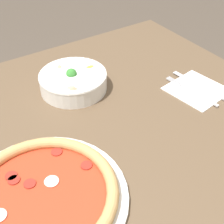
{
  "coord_description": "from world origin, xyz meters",
  "views": [
    {
      "loc": [
        -0.21,
        -0.52,
        1.29
      ],
      "look_at": [
        0.15,
        0.02,
        0.76
      ],
      "focal_mm": 50.0,
      "sensor_mm": 36.0,
      "label": 1
    }
  ],
  "objects_px": {
    "bowl": "(73,80)",
    "fork": "(192,91)",
    "pizza": "(42,196)",
    "knife": "(204,88)"
  },
  "relations": [
    {
      "from": "bowl",
      "to": "fork",
      "type": "xyz_separation_m",
      "value": [
        0.29,
        -0.21,
        -0.03
      ]
    },
    {
      "from": "pizza",
      "to": "fork",
      "type": "bearing_deg",
      "value": 11.37
    },
    {
      "from": "fork",
      "to": "knife",
      "type": "xyz_separation_m",
      "value": [
        0.04,
        -0.01,
        -0.0
      ]
    },
    {
      "from": "bowl",
      "to": "knife",
      "type": "bearing_deg",
      "value": -33.81
    },
    {
      "from": "knife",
      "to": "fork",
      "type": "bearing_deg",
      "value": 73.67
    },
    {
      "from": "pizza",
      "to": "bowl",
      "type": "bearing_deg",
      "value": 52.9
    },
    {
      "from": "pizza",
      "to": "fork",
      "type": "height_order",
      "value": "pizza"
    },
    {
      "from": "pizza",
      "to": "knife",
      "type": "xyz_separation_m",
      "value": [
        0.57,
        0.1,
        -0.01
      ]
    },
    {
      "from": "bowl",
      "to": "knife",
      "type": "distance_m",
      "value": 0.4
    },
    {
      "from": "fork",
      "to": "pizza",
      "type": "bearing_deg",
      "value": 94.72
    }
  ]
}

